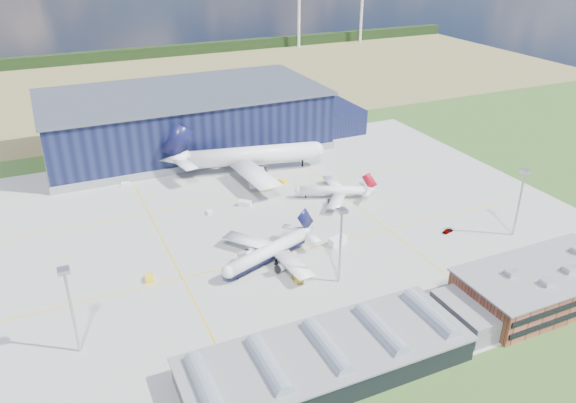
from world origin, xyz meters
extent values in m
plane|color=#355620|center=(0.00, 0.00, 0.00)|extent=(600.00, 600.00, 0.00)
cube|color=gray|center=(0.00, 10.00, 0.03)|extent=(220.00, 160.00, 0.06)
cube|color=yellow|center=(0.00, -10.00, 0.07)|extent=(180.00, 0.40, 0.02)
cube|color=yellow|center=(0.00, 35.00, 0.07)|extent=(180.00, 0.40, 0.02)
cube|color=yellow|center=(-30.00, 10.00, 0.07)|extent=(0.40, 120.00, 0.02)
cube|color=yellow|center=(40.00, 10.00, 0.07)|extent=(0.40, 120.00, 0.02)
cube|color=olive|center=(0.00, 220.00, 0.00)|extent=(600.00, 220.00, 0.01)
cube|color=black|center=(0.00, 300.00, 4.00)|extent=(600.00, 8.00, 8.00)
cylinder|color=white|center=(150.00, 290.00, 35.00)|extent=(2.40, 2.40, 70.00)
cylinder|color=white|center=(210.00, 290.00, 35.00)|extent=(2.40, 2.40, 70.00)
cube|color=black|center=(0.00, 95.00, 12.50)|extent=(120.00, 60.00, 25.00)
cube|color=gray|center=(0.00, 95.00, 1.60)|extent=(121.00, 61.00, 3.20)
cube|color=#4D5361|center=(0.00, 95.00, 25.50)|extent=(122.00, 62.00, 1.20)
cube|color=black|center=(72.00, 90.00, 6.00)|extent=(24.00, 30.00, 12.00)
cube|color=brown|center=(55.00, -60.00, 4.50)|extent=(45.00, 22.00, 9.00)
cube|color=slate|center=(55.00, -60.00, 9.20)|extent=(46.00, 23.00, 0.50)
cube|color=black|center=(55.00, -71.20, 3.00)|extent=(44.00, 0.40, 1.40)
cube|color=black|center=(55.00, -48.80, 3.00)|extent=(44.00, 0.40, 1.40)
cube|color=black|center=(55.00, -48.80, 6.50)|extent=(44.00, 0.40, 1.40)
cube|color=#BBBAB6|center=(45.00, -58.00, 10.10)|extent=(3.20, 2.60, 1.60)
cube|color=#BBBAB6|center=(60.00, -63.00, 10.10)|extent=(3.20, 2.60, 1.60)
cube|color=#BBBAB6|center=(50.00, -65.00, 10.10)|extent=(3.20, 2.60, 1.60)
cube|color=black|center=(-10.00, -60.00, 3.00)|extent=(65.00, 22.00, 6.00)
cube|color=slate|center=(-10.00, -60.00, 6.20)|extent=(66.00, 23.00, 0.50)
cube|color=slate|center=(30.00, -60.00, 3.00)|extent=(10.00, 18.00, 6.00)
cylinder|color=#8796A7|center=(-38.00, -60.00, 6.40)|extent=(4.40, 18.00, 4.40)
cylinder|color=#8796A7|center=(-24.00, -60.00, 6.40)|extent=(4.40, 18.00, 4.40)
cylinder|color=#8796A7|center=(-10.00, -60.00, 6.40)|extent=(4.40, 18.00, 4.40)
cylinder|color=#8796A7|center=(4.00, -60.00, 6.40)|extent=(4.40, 18.00, 4.40)
cylinder|color=#8796A7|center=(18.00, -60.00, 6.40)|extent=(4.40, 18.00, 4.40)
cylinder|color=#ADAEB4|center=(-60.00, -30.00, 11.00)|extent=(0.70, 0.70, 22.00)
cube|color=#ADAEB4|center=(-60.00, -30.00, 22.50)|extent=(2.60, 2.60, 1.00)
cylinder|color=#ADAEB4|center=(10.00, -30.00, 11.00)|extent=(0.70, 0.70, 22.00)
cube|color=#ADAEB4|center=(10.00, -30.00, 22.50)|extent=(2.60, 2.60, 1.00)
cylinder|color=#ADAEB4|center=(75.00, -30.00, 11.00)|extent=(0.70, 0.70, 22.00)
cube|color=#ADAEB4|center=(75.00, -30.00, 22.50)|extent=(2.60, 2.60, 1.00)
cube|color=yellow|center=(-0.21, -24.70, 0.84)|extent=(3.27, 4.46, 1.68)
cube|color=yellow|center=(-38.65, -7.26, 0.73)|extent=(2.92, 3.78, 1.46)
cube|color=white|center=(19.80, -11.59, 1.34)|extent=(6.63, 4.26, 2.68)
cube|color=white|center=(-10.63, 25.63, 0.61)|extent=(2.03, 2.91, 1.22)
cube|color=white|center=(2.74, 26.25, 1.04)|extent=(4.87, 4.41, 2.08)
cube|color=yellow|center=(23.52, 38.92, 0.72)|extent=(2.77, 3.69, 1.45)
cube|color=white|center=(-33.20, 62.00, 0.70)|extent=(3.74, 3.03, 1.41)
cube|color=white|center=(71.70, -46.00, 1.19)|extent=(5.48, 3.94, 2.38)
cube|color=white|center=(-10.77, -10.69, 1.61)|extent=(3.68, 5.42, 3.22)
imported|color=#99999E|center=(56.54, -19.99, 0.68)|extent=(4.25, 2.52, 1.36)
imported|color=#99999E|center=(-6.80, -48.00, 0.66)|extent=(4.26, 2.50, 1.33)
camera|label=1|loc=(-58.26, -145.03, 90.02)|focal=35.00mm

